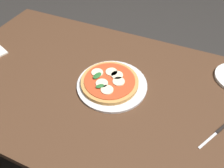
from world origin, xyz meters
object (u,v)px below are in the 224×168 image
object	(u,v)px
dining_table	(104,100)
serving_tray	(112,85)
knife	(217,132)
pizza	(110,81)

from	to	relation	value
dining_table	serving_tray	world-z (taller)	serving_tray
dining_table	knife	bearing A→B (deg)	174.41
dining_table	serving_tray	bearing A→B (deg)	-155.75
dining_table	knife	size ratio (longest dim) A/B	10.31
knife	dining_table	bearing A→B (deg)	-5.59
pizza	knife	world-z (taller)	pizza
serving_tray	pizza	xyz separation A→B (m)	(0.01, 0.00, 0.02)
knife	serving_tray	bearing A→B (deg)	-8.10
pizza	knife	size ratio (longest dim) A/B	1.71
serving_tray	knife	xyz separation A→B (m)	(-0.46, 0.07, -0.00)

